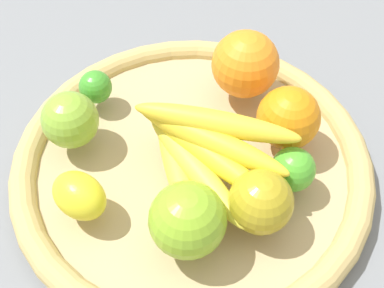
{
  "coord_description": "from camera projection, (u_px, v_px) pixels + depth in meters",
  "views": [
    {
      "loc": [
        -0.19,
        -0.31,
        0.51
      ],
      "look_at": [
        0.0,
        0.0,
        0.05
      ],
      "focal_mm": 48.68,
      "sensor_mm": 36.0,
      "label": 1
    }
  ],
  "objects": [
    {
      "name": "ground_plane",
      "position": [
        192.0,
        172.0,
        0.62
      ],
      "size": [
        2.4,
        2.4,
        0.0
      ],
      "primitive_type": "plane",
      "color": "slate",
      "rests_on": "ground"
    },
    {
      "name": "apple_0",
      "position": [
        70.0,
        120.0,
        0.59
      ],
      "size": [
        0.08,
        0.08,
        0.07
      ],
      "primitive_type": "sphere",
      "rotation": [
        0.0,
        0.0,
        1.79
      ],
      "color": "#83B436",
      "rests_on": "basket"
    },
    {
      "name": "lemon_0",
      "position": [
        81.0,
        198.0,
        0.53
      ],
      "size": [
        0.07,
        0.08,
        0.05
      ],
      "primitive_type": "ellipsoid",
      "rotation": [
        0.0,
        0.0,
        5.06
      ],
      "color": "yellow",
      "rests_on": "basket"
    },
    {
      "name": "orange_0",
      "position": [
        288.0,
        118.0,
        0.58
      ],
      "size": [
        0.09,
        0.09,
        0.07
      ],
      "primitive_type": "sphere",
      "rotation": [
        0.0,
        0.0,
        6.01
      ],
      "color": "orange",
      "rests_on": "basket"
    },
    {
      "name": "lime_1",
      "position": [
        95.0,
        87.0,
        0.64
      ],
      "size": [
        0.05,
        0.05,
        0.04
      ],
      "primitive_type": "sphere",
      "rotation": [
        0.0,
        0.0,
        4.6
      ],
      "color": "green",
      "rests_on": "basket"
    },
    {
      "name": "apple_2",
      "position": [
        188.0,
        220.0,
        0.5
      ],
      "size": [
        0.1,
        0.1,
        0.08
      ],
      "primitive_type": "sphere",
      "rotation": [
        0.0,
        0.0,
        2.73
      ],
      "color": "#84B729",
      "rests_on": "basket"
    },
    {
      "name": "apple_1",
      "position": [
        261.0,
        202.0,
        0.52
      ],
      "size": [
        0.08,
        0.08,
        0.07
      ],
      "primitive_type": "sphere",
      "rotation": [
        0.0,
        0.0,
        6.01
      ],
      "color": "#AA961F",
      "rests_on": "basket"
    },
    {
      "name": "banana_bunch",
      "position": [
        201.0,
        153.0,
        0.55
      ],
      "size": [
        0.16,
        0.18,
        0.08
      ],
      "color": "yellow",
      "rests_on": "basket"
    },
    {
      "name": "orange_1",
      "position": [
        245.0,
        64.0,
        0.63
      ],
      "size": [
        0.12,
        0.12,
        0.08
      ],
      "primitive_type": "sphere",
      "rotation": [
        0.0,
        0.0,
        3.99
      ],
      "color": "orange",
      "rests_on": "basket"
    },
    {
      "name": "lime_0",
      "position": [
        293.0,
        169.0,
        0.55
      ],
      "size": [
        0.05,
        0.05,
        0.05
      ],
      "primitive_type": "sphere",
      "rotation": [
        0.0,
        0.0,
        1.62
      ],
      "color": "green",
      "rests_on": "basket"
    },
    {
      "name": "basket",
      "position": [
        192.0,
        165.0,
        0.61
      ],
      "size": [
        0.42,
        0.42,
        0.03
      ],
      "color": "tan",
      "rests_on": "ground_plane"
    }
  ]
}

